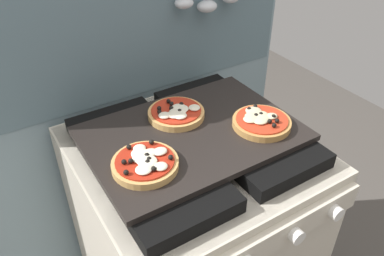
# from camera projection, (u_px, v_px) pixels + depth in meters

# --- Properties ---
(kitchen_backsplash) EXTENTS (1.10, 0.09, 1.55)m
(kitchen_backsplash) POSITION_uv_depth(u_px,v_px,m) (140.00, 113.00, 1.30)
(kitchen_backsplash) COLOR #7A939E
(kitchen_backsplash) RESTS_ON ground_plane
(stove) EXTENTS (0.60, 0.64, 0.90)m
(stove) POSITION_uv_depth(u_px,v_px,m) (192.00, 246.00, 1.26)
(stove) COLOR beige
(stove) RESTS_ON ground_plane
(baking_tray) EXTENTS (0.54, 0.38, 0.02)m
(baking_tray) POSITION_uv_depth(u_px,v_px,m) (192.00, 134.00, 1.00)
(baking_tray) COLOR black
(baking_tray) RESTS_ON stove
(pizza_left) EXTENTS (0.15, 0.15, 0.03)m
(pizza_left) POSITION_uv_depth(u_px,v_px,m) (145.00, 163.00, 0.87)
(pizza_left) COLOR tan
(pizza_left) RESTS_ON baking_tray
(pizza_right) EXTENTS (0.15, 0.15, 0.03)m
(pizza_right) POSITION_uv_depth(u_px,v_px,m) (261.00, 121.00, 1.01)
(pizza_right) COLOR #C18947
(pizza_right) RESTS_ON baking_tray
(pizza_center) EXTENTS (0.15, 0.15, 0.03)m
(pizza_center) POSITION_uv_depth(u_px,v_px,m) (177.00, 113.00, 1.04)
(pizza_center) COLOR tan
(pizza_center) RESTS_ON baking_tray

